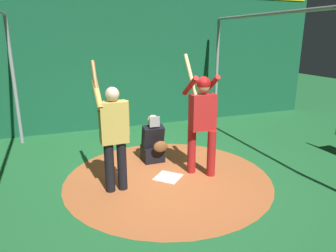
{
  "coord_description": "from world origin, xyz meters",
  "views": [
    {
      "loc": [
        4.67,
        -1.74,
        2.4
      ],
      "look_at": [
        0.0,
        0.0,
        0.95
      ],
      "focal_mm": 33.2,
      "sensor_mm": 36.0,
      "label": 1
    }
  ],
  "objects": [
    {
      "name": "home_plate",
      "position": [
        0.0,
        0.0,
        0.01
      ],
      "size": [
        0.59,
        0.59,
        0.01
      ],
      "primitive_type": "cube",
      "rotation": [
        0.0,
        0.0,
        0.79
      ],
      "color": "white",
      "rests_on": "dirt_circle"
    },
    {
      "name": "catcher",
      "position": [
        -0.81,
        -0.0,
        0.37
      ],
      "size": [
        0.58,
        0.4,
        0.95
      ],
      "color": "black",
      "rests_on": "ground"
    },
    {
      "name": "back_wall",
      "position": [
        -3.52,
        0.0,
        1.85
      ],
      "size": [
        0.23,
        11.69,
        3.67
      ],
      "color": "#145133",
      "rests_on": "ground"
    },
    {
      "name": "ground_plane",
      "position": [
        0.0,
        0.0,
        0.0
      ],
      "size": [
        27.69,
        27.69,
        0.0
      ],
      "primitive_type": "plane",
      "color": "#216633"
    },
    {
      "name": "baseball_0",
      "position": [
        -1.01,
        0.93,
        0.04
      ],
      "size": [
        0.07,
        0.07,
        0.07
      ],
      "primitive_type": "sphere",
      "color": "white",
      "rests_on": "dirt_circle"
    },
    {
      "name": "cage_frame",
      "position": [
        0.0,
        0.0,
        2.04
      ],
      "size": [
        5.98,
        5.16,
        2.87
      ],
      "color": "gray",
      "rests_on": "ground"
    },
    {
      "name": "dirt_circle",
      "position": [
        0.0,
        0.0,
        0.0
      ],
      "size": [
        3.57,
        3.57,
        0.01
      ],
      "primitive_type": "cylinder",
      "color": "#B76033",
      "rests_on": "ground"
    },
    {
      "name": "batter",
      "position": [
        0.03,
        0.61,
        1.07
      ],
      "size": [
        0.68,
        0.49,
        2.1
      ],
      "color": "maroon",
      "rests_on": "ground"
    },
    {
      "name": "visitor",
      "position": [
        0.12,
        -0.94,
        0.97
      ],
      "size": [
        0.55,
        0.5,
        2.05
      ],
      "rotation": [
        0.0,
        0.0,
        0.02
      ],
      "color": "black",
      "rests_on": "ground"
    }
  ]
}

